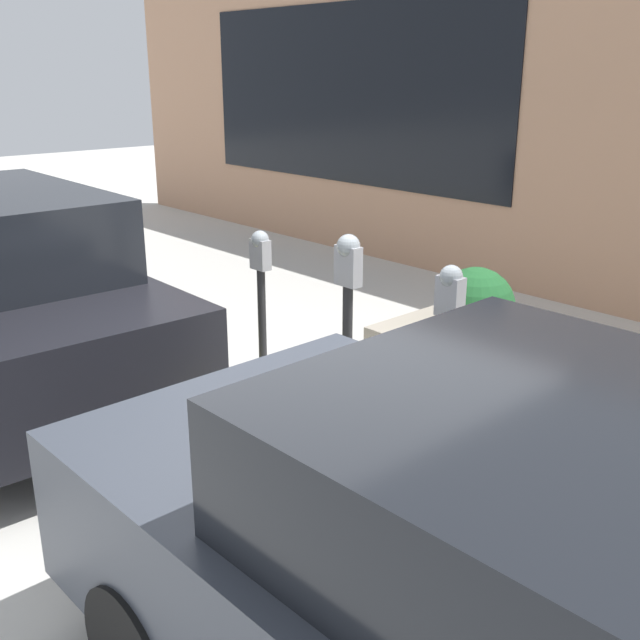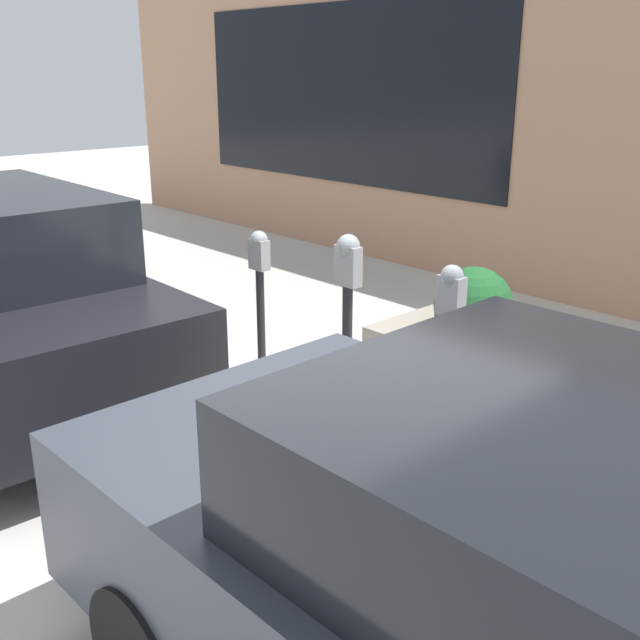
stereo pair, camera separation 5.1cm
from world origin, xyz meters
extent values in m
plane|color=beige|center=(0.00, 0.00, 0.00)|extent=(40.00, 40.00, 0.00)
cube|color=gold|center=(0.00, 0.08, 0.02)|extent=(19.00, 0.16, 0.04)
cube|color=black|center=(4.28, -4.39, 2.19)|extent=(5.70, 0.02, 2.39)
cylinder|color=#232326|center=(-0.94, -0.25, 0.58)|extent=(0.07, 0.07, 1.16)
cube|color=#99999E|center=(-0.94, -0.25, 1.28)|extent=(0.16, 0.09, 0.24)
sphere|color=gray|center=(-0.94, -0.25, 1.40)|extent=(0.14, 0.14, 0.14)
cylinder|color=#232326|center=(-0.03, -0.31, 0.57)|extent=(0.07, 0.07, 1.14)
cube|color=#99999E|center=(-0.03, -0.31, 1.28)|extent=(0.19, 0.09, 0.27)
sphere|color=gray|center=(-0.03, -0.31, 1.42)|extent=(0.16, 0.16, 0.16)
cylinder|color=#232326|center=(0.94, -0.32, 0.53)|extent=(0.06, 0.06, 1.07)
cube|color=#99999E|center=(0.94, -0.32, 1.18)|extent=(0.16, 0.09, 0.23)
sphere|color=gray|center=(0.94, -0.32, 1.30)|extent=(0.14, 0.14, 0.14)
cube|color=gray|center=(-0.06, -1.73, 0.24)|extent=(1.34, 1.20, 0.49)
sphere|color=#1E5628|center=(-0.06, -1.73, 0.70)|extent=(0.65, 0.65, 0.65)
cube|color=black|center=(-2.68, 1.13, 1.29)|extent=(2.13, 1.67, 0.50)
cylinder|color=black|center=(-1.25, 0.27, 0.32)|extent=(0.64, 0.22, 0.64)
cylinder|color=black|center=(3.89, 0.44, 0.32)|extent=(0.64, 0.21, 0.64)
cylinder|color=black|center=(1.19, 0.44, 0.32)|extent=(0.64, 0.21, 0.64)
camera|label=1|loc=(-3.50, 3.10, 2.53)|focal=42.00mm
camera|label=2|loc=(-3.47, 3.14, 2.53)|focal=42.00mm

